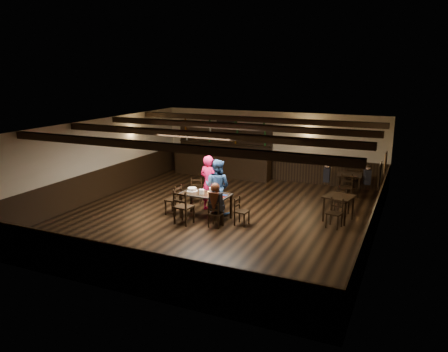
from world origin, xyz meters
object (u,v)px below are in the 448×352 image
at_px(man_blue, 217,187).
at_px(cake, 192,190).
at_px(dining_table, 206,197).
at_px(bar_counter, 223,159).
at_px(chair_near_left, 182,205).
at_px(woman_pink, 209,183).
at_px(chair_near_right, 215,212).

height_order(man_blue, cake, man_blue).
bearing_deg(cake, dining_table, -10.62).
relative_size(dining_table, bar_counter, 0.35).
xyz_separation_m(man_blue, cake, (-0.63, -0.43, -0.05)).
relative_size(dining_table, chair_near_left, 1.49).
height_order(woman_pink, cake, woman_pink).
xyz_separation_m(chair_near_left, bar_counter, (-1.36, 5.80, 0.14)).
height_order(chair_near_left, cake, chair_near_left).
bearing_deg(dining_table, chair_near_left, -115.43).
bearing_deg(chair_near_right, bar_counter, 112.22).
bearing_deg(cake, man_blue, 33.91).
relative_size(woman_pink, man_blue, 1.03).
bearing_deg(dining_table, cake, 169.38).
bearing_deg(woman_pink, cake, 81.23).
distance_m(dining_table, cake, 0.53).
relative_size(dining_table, chair_near_right, 1.96).
bearing_deg(man_blue, dining_table, 79.27).
distance_m(chair_near_left, woman_pink, 1.52).
distance_m(cake, bar_counter, 5.09).
height_order(chair_near_right, man_blue, man_blue).
bearing_deg(dining_table, chair_near_right, -46.72).
distance_m(chair_near_right, cake, 1.34).
xyz_separation_m(dining_table, man_blue, (0.13, 0.52, 0.18)).
distance_m(chair_near_left, chair_near_right, 0.97).
height_order(chair_near_left, bar_counter, bar_counter).
bearing_deg(bar_counter, man_blue, -67.60).
bearing_deg(dining_table, bar_counter, 108.92).
distance_m(chair_near_right, woman_pink, 1.64).
bearing_deg(woman_pink, man_blue, 165.02).
xyz_separation_m(dining_table, chair_near_right, (0.58, -0.62, -0.21)).
bearing_deg(bar_counter, dining_table, -71.08).
bearing_deg(man_blue, woman_pink, -24.16).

